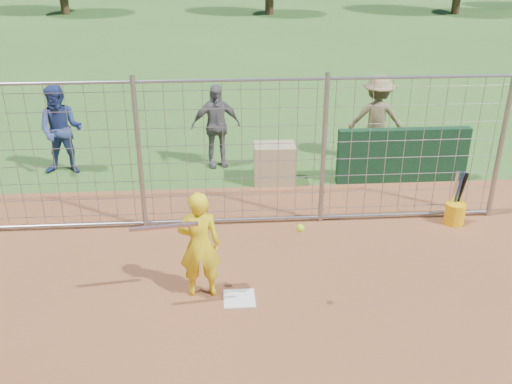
{
  "coord_description": "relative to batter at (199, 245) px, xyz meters",
  "views": [
    {
      "loc": [
        -0.23,
        -6.67,
        4.63
      ],
      "look_at": [
        0.3,
        0.8,
        1.15
      ],
      "focal_mm": 40.0,
      "sensor_mm": 36.0,
      "label": 1
    }
  ],
  "objects": [
    {
      "name": "bystander_b",
      "position": [
        0.25,
        4.73,
        0.11
      ],
      "size": [
        1.1,
        0.61,
        1.77
      ],
      "primitive_type": "imported",
      "rotation": [
        0.0,
        0.0,
        0.18
      ],
      "color": "slate",
      "rests_on": "ground"
    },
    {
      "name": "bystander_a",
      "position": [
        -2.86,
        4.54,
        0.14
      ],
      "size": [
        0.93,
        0.74,
        1.84
      ],
      "primitive_type": "imported",
      "rotation": [
        0.0,
        0.0,
        -0.05
      ],
      "color": "navy",
      "rests_on": "ground"
    },
    {
      "name": "bucket_with_bats",
      "position": [
        4.3,
        1.78,
        -0.53
      ],
      "size": [
        0.34,
        0.37,
        0.98
      ],
      "color": "#F9AE0D",
      "rests_on": "ground"
    },
    {
      "name": "equipment_bin",
      "position": [
        1.39,
        3.74,
        -0.38
      ],
      "size": [
        0.82,
        0.57,
        0.8
      ],
      "primitive_type": "cube",
      "rotation": [
        0.0,
        0.0,
        -0.03
      ],
      "color": "tan",
      "rests_on": "ground"
    },
    {
      "name": "batter",
      "position": [
        0.0,
        0.0,
        0.0
      ],
      "size": [
        0.58,
        0.39,
        1.55
      ],
      "primitive_type": "imported",
      "rotation": [
        0.0,
        0.0,
        3.18
      ],
      "color": "yellow",
      "rests_on": "ground"
    },
    {
      "name": "backstop_fence",
      "position": [
        0.52,
        2.03,
        0.48
      ],
      "size": [
        9.08,
        0.08,
        2.6
      ],
      "color": "gray",
      "rests_on": "ground"
    },
    {
      "name": "dugout_wall",
      "position": [
        3.92,
        3.63,
        -0.23
      ],
      "size": [
        2.6,
        0.2,
        1.1
      ],
      "primitive_type": "cube",
      "color": "#11381E",
      "rests_on": "ground"
    },
    {
      "name": "ground",
      "position": [
        0.52,
        0.03,
        -0.78
      ],
      "size": [
        100.0,
        100.0,
        0.0
      ],
      "primitive_type": "plane",
      "color": "#2D591E",
      "rests_on": "ground"
    },
    {
      "name": "home_plate",
      "position": [
        0.52,
        -0.17,
        -0.77
      ],
      "size": [
        0.43,
        0.43,
        0.02
      ],
      "primitive_type": "cube",
      "color": "silver",
      "rests_on": "ground"
    },
    {
      "name": "bystander_c",
      "position": [
        3.68,
        4.81,
        0.16
      ],
      "size": [
        1.34,
        0.96,
        1.87
      ],
      "primitive_type": "imported",
      "rotation": [
        0.0,
        0.0,
        2.91
      ],
      "color": "olive",
      "rests_on": "ground"
    },
    {
      "name": "equipment_in_play",
      "position": [
        -0.01,
        -0.32,
        0.45
      ],
      "size": [
        2.18,
        0.3,
        0.1
      ],
      "color": "silver",
      "rests_on": "ground"
    }
  ]
}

